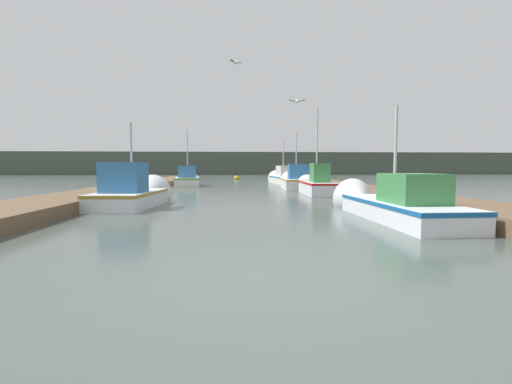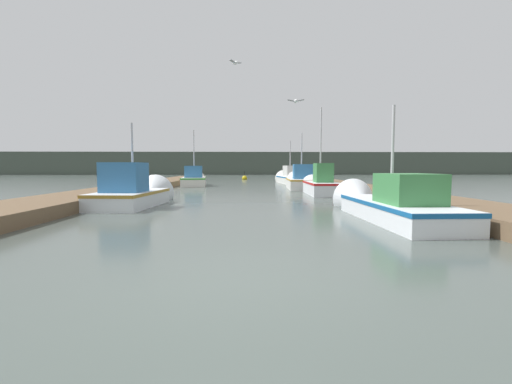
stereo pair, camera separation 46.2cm
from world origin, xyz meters
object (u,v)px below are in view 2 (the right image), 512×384
fishing_boat_1 (136,193)px  fishing_boat_3 (301,181)px  mooring_piling_0 (323,180)px  channel_buoy (245,178)px  fishing_boat_4 (194,179)px  mooring_piling_1 (324,178)px  fishing_boat_2 (319,185)px  seagull_lead (296,101)px  fishing_boat_0 (384,203)px  seagull_1 (235,63)px  fishing_boat_5 (290,177)px

fishing_boat_1 → fishing_boat_3: fishing_boat_3 is taller
mooring_piling_0 → channel_buoy: mooring_piling_0 is taller
fishing_boat_4 → fishing_boat_3: bearing=-33.2°
mooring_piling_1 → fishing_boat_1: bearing=-134.7°
fishing_boat_2 → fishing_boat_4: size_ratio=0.92×
mooring_piling_1 → seagull_lead: size_ratio=2.43×
fishing_boat_0 → seagull_lead: size_ratio=10.68×
fishing_boat_1 → seagull_1: (3.75, 0.11, 4.85)m
fishing_boat_1 → fishing_boat_2: size_ratio=0.95×
fishing_boat_4 → fishing_boat_5: fishing_boat_4 is taller
fishing_boat_1 → fishing_boat_3: bearing=55.7°
fishing_boat_1 → fishing_boat_4: fishing_boat_4 is taller
fishing_boat_0 → fishing_boat_3: (-0.31, 13.00, 0.09)m
mooring_piling_0 → seagull_lead: 11.07m
fishing_boat_5 → fishing_boat_4: bearing=-160.7°
fishing_boat_5 → mooring_piling_1: bearing=-85.0°
fishing_boat_3 → mooring_piling_1: 1.53m
channel_buoy → seagull_1: 26.12m
fishing_boat_3 → seagull_lead: size_ratio=9.37×
seagull_1 → fishing_boat_3: bearing=-158.1°
mooring_piling_0 → fishing_boat_0: bearing=-94.5°
seagull_lead → mooring_piling_0: bearing=-100.2°
mooring_piling_1 → seagull_1: seagull_1 is taller
channel_buoy → fishing_boat_3: bearing=-76.5°
fishing_boat_2 → fishing_boat_3: 4.56m
fishing_boat_1 → seagull_lead: 6.76m
fishing_boat_5 → seagull_1: size_ratio=13.06×
fishing_boat_2 → seagull_lead: 7.66m
fishing_boat_1 → fishing_boat_4: 13.71m
fishing_boat_4 → channel_buoy: size_ratio=4.90×
fishing_boat_5 → seagull_1: bearing=-108.4°
fishing_boat_2 → seagull_lead: size_ratio=8.71×
fishing_boat_3 → fishing_boat_1: bearing=-125.6°
fishing_boat_1 → fishing_boat_2: bearing=37.2°
mooring_piling_1 → seagull_lead: (-3.47, -10.83, 2.93)m
fishing_boat_4 → mooring_piling_0: (8.92, -5.01, 0.14)m
fishing_boat_3 → fishing_boat_5: (0.19, 7.45, 0.03)m
channel_buoy → mooring_piling_0: bearing=-73.4°
seagull_lead → seagull_1: 3.08m
fishing_boat_4 → seagull_lead: 16.49m
seagull_lead → seagull_1: seagull_1 is taller
fishing_boat_2 → channel_buoy: size_ratio=4.49×
fishing_boat_4 → seagull_1: seagull_1 is taller
fishing_boat_2 → seagull_1: (-4.30, -5.05, 4.83)m
channel_buoy → fishing_boat_4: bearing=-107.7°
fishing_boat_3 → mooring_piling_0: bearing=-36.2°
fishing_boat_2 → seagull_1: size_ratio=10.27×
fishing_boat_0 → seagull_1: size_ratio=12.60×
fishing_boat_1 → seagull_lead: seagull_lead is taller
fishing_boat_2 → seagull_lead: bearing=-107.0°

